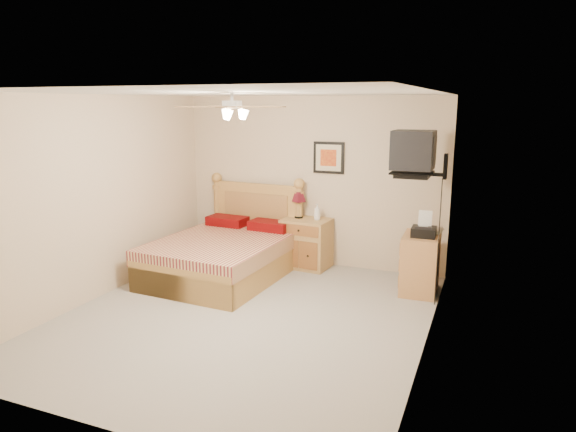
{
  "coord_description": "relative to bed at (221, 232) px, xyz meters",
  "views": [
    {
      "loc": [
        2.51,
        -4.91,
        2.4
      ],
      "look_at": [
        0.17,
        0.9,
        1.02
      ],
      "focal_mm": 32.0,
      "sensor_mm": 36.0,
      "label": 1
    }
  ],
  "objects": [
    {
      "name": "framed_picture",
      "position": [
        1.18,
        1.11,
        0.96
      ],
      "size": [
        0.46,
        0.04,
        0.46
      ],
      "primitive_type": "cube",
      "color": "black",
      "rests_on": "wall_back"
    },
    {
      "name": "lotion_bottle",
      "position": [
        1.09,
        0.9,
        0.19
      ],
      "size": [
        0.12,
        0.12,
        0.24
      ],
      "primitive_type": "imported",
      "rotation": [
        0.0,
        0.0,
        -0.34
      ],
      "color": "white",
      "rests_on": "nightstand"
    },
    {
      "name": "magazine_lower",
      "position": [
        2.65,
        0.66,
        0.11
      ],
      "size": [
        0.24,
        0.31,
        0.03
      ],
      "primitive_type": "imported",
      "rotation": [
        0.0,
        0.0,
        -0.07
      ],
      "color": "beige",
      "rests_on": "dresser"
    },
    {
      "name": "wall_left",
      "position": [
        -1.09,
        -1.12,
        0.59
      ],
      "size": [
        0.04,
        4.5,
        2.5
      ],
      "primitive_type": "cube",
      "color": "beige",
      "rests_on": "ground"
    },
    {
      "name": "wall_right",
      "position": [
        2.91,
        -1.12,
        0.59
      ],
      "size": [
        0.04,
        4.5,
        2.5
      ],
      "primitive_type": "cube",
      "color": "beige",
      "rests_on": "ground"
    },
    {
      "name": "wall_tv",
      "position": [
        2.66,
        0.22,
        1.15
      ],
      "size": [
        0.56,
        0.46,
        0.58
      ],
      "primitive_type": null,
      "color": "black",
      "rests_on": "wall_right"
    },
    {
      "name": "wall_back",
      "position": [
        0.91,
        1.13,
        0.59
      ],
      "size": [
        4.0,
        0.04,
        2.5
      ],
      "primitive_type": "cube",
      "color": "beige",
      "rests_on": "ground"
    },
    {
      "name": "table_lamp",
      "position": [
        0.78,
        0.94,
        0.26
      ],
      "size": [
        0.25,
        0.25,
        0.39
      ],
      "primitive_type": null,
      "rotation": [
        0.0,
        0.0,
        0.25
      ],
      "color": "maroon",
      "rests_on": "nightstand"
    },
    {
      "name": "fax_machine",
      "position": [
        2.67,
        0.39,
        0.26
      ],
      "size": [
        0.31,
        0.32,
        0.31
      ],
      "primitive_type": null,
      "rotation": [
        0.0,
        0.0,
        0.03
      ],
      "color": "black",
      "rests_on": "dresser"
    },
    {
      "name": "bed",
      "position": [
        0.0,
        0.0,
        0.0
      ],
      "size": [
        1.67,
        2.12,
        1.32
      ],
      "primitive_type": null,
      "rotation": [
        0.0,
        0.0,
        -0.06
      ],
      "color": "#B58748",
      "rests_on": "ground"
    },
    {
      "name": "magazine_upper",
      "position": [
        2.68,
        0.69,
        0.14
      ],
      "size": [
        0.19,
        0.25,
        0.02
      ],
      "primitive_type": "imported",
      "rotation": [
        0.0,
        0.0,
        -0.03
      ],
      "color": "gray",
      "rests_on": "magazine_lower"
    },
    {
      "name": "ceiling",
      "position": [
        0.91,
        -1.12,
        1.84
      ],
      "size": [
        4.0,
        4.5,
        0.04
      ],
      "primitive_type": "cube",
      "color": "white",
      "rests_on": "ground"
    },
    {
      "name": "dresser",
      "position": [
        2.64,
        0.45,
        -0.28
      ],
      "size": [
        0.47,
        0.66,
        0.76
      ],
      "primitive_type": "cube",
      "rotation": [
        0.0,
        0.0,
        0.03
      ],
      "color": "tan",
      "rests_on": "ground"
    },
    {
      "name": "floor",
      "position": [
        0.91,
        -1.12,
        -0.66
      ],
      "size": [
        4.5,
        4.5,
        0.0
      ],
      "primitive_type": "plane",
      "color": "gray",
      "rests_on": "ground"
    },
    {
      "name": "wall_front",
      "position": [
        0.91,
        -3.37,
        0.59
      ],
      "size": [
        4.0,
        0.04,
        2.5
      ],
      "primitive_type": "cube",
      "color": "beige",
      "rests_on": "ground"
    },
    {
      "name": "nightstand",
      "position": [
        0.93,
        0.88,
        -0.3
      ],
      "size": [
        0.71,
        0.56,
        0.73
      ],
      "primitive_type": "cube",
      "rotation": [
        0.0,
        0.0,
        -0.08
      ],
      "color": "#9E7640",
      "rests_on": "ground"
    },
    {
      "name": "ceiling_fan",
      "position": [
        0.91,
        -1.32,
        1.7
      ],
      "size": [
        1.14,
        1.14,
        0.28
      ],
      "primitive_type": null,
      "color": "white",
      "rests_on": "ceiling"
    }
  ]
}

